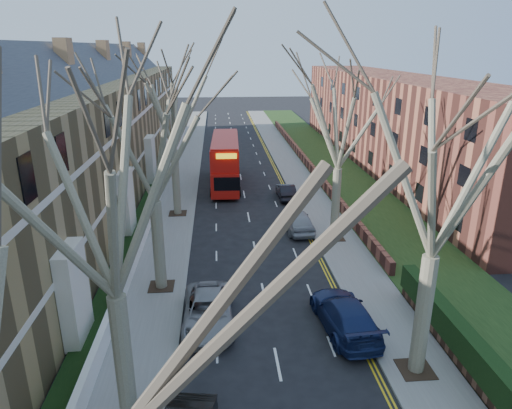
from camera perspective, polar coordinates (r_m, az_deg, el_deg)
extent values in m
cube|color=slate|center=(48.08, -9.10, 3.33)|extent=(3.00, 102.00, 0.12)
cube|color=slate|center=(48.66, 5.16, 3.69)|extent=(3.00, 102.00, 0.12)
cube|color=olive|center=(40.65, -21.32, 6.55)|extent=(9.00, 78.00, 10.00)
cube|color=#2F3139|center=(39.92, -22.38, 14.96)|extent=(4.67, 78.00, 4.67)
cube|color=silver|center=(39.95, -14.92, 4.80)|extent=(0.12, 78.00, 0.35)
cube|color=silver|center=(39.27, -15.36, 9.75)|extent=(0.12, 78.00, 0.35)
cube|color=brown|center=(54.53, 16.76, 9.95)|extent=(8.00, 54.00, 10.00)
cube|color=brown|center=(52.64, 6.27, 5.41)|extent=(0.35, 54.00, 0.90)
cube|color=white|center=(40.47, -12.21, 0.95)|extent=(0.30, 78.00, 1.00)
cube|color=black|center=(49.60, 10.30, 3.86)|extent=(6.00, 102.00, 0.06)
cylinder|color=#635C47|center=(17.00, -16.18, -18.60)|extent=(0.64, 0.64, 5.25)
cylinder|color=#635C47|center=(25.58, -12.10, -5.03)|extent=(0.64, 0.64, 5.07)
cube|color=#2D2116|center=(26.70, -11.72, -9.98)|extent=(1.40, 1.40, 0.05)
cylinder|color=#635C47|center=(36.78, -9.97, 2.73)|extent=(0.60, 0.60, 5.25)
cube|color=#2D2116|center=(37.59, -9.74, -1.09)|extent=(1.40, 1.40, 0.05)
cylinder|color=#635C47|center=(19.96, 20.13, -12.89)|extent=(0.64, 0.64, 5.25)
cube|color=#2D2116|center=(21.41, 19.30, -18.86)|extent=(1.40, 1.40, 0.05)
cylinder|color=#635C47|center=(31.96, 9.93, 0.05)|extent=(0.60, 0.60, 5.07)
cube|color=#2D2116|center=(32.86, 9.68, -4.11)|extent=(1.40, 1.40, 0.05)
cube|color=#B5130C|center=(44.75, -3.82, 4.19)|extent=(2.85, 11.09, 2.20)
cube|color=#B5130C|center=(44.25, -3.88, 6.83)|extent=(2.84, 10.54, 2.00)
cube|color=black|center=(44.63, -3.83, 4.75)|extent=(2.84, 10.21, 0.90)
cube|color=black|center=(44.23, -3.88, 6.95)|extent=(2.84, 9.99, 0.90)
imported|color=gray|center=(22.97, -5.99, -13.10)|extent=(2.44, 5.27, 1.46)
imported|color=#16224F|center=(22.87, 11.04, -13.35)|extent=(2.72, 5.68, 1.60)
imported|color=#919299|center=(33.85, 5.22, -2.01)|extent=(2.14, 4.73, 1.57)
imported|color=black|center=(41.04, 3.77, 1.67)|extent=(1.43, 4.05, 1.33)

